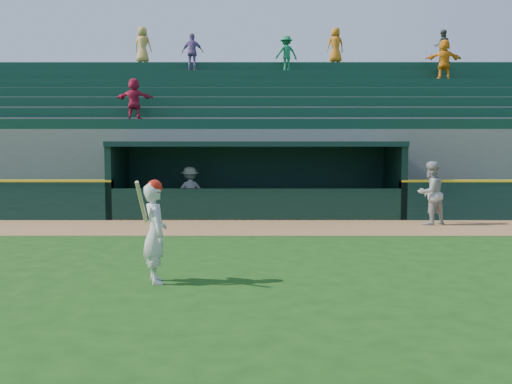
# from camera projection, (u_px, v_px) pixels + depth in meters

# --- Properties ---
(ground) EXTENTS (120.00, 120.00, 0.00)m
(ground) POSITION_uv_depth(u_px,v_px,m) (256.00, 264.00, 11.37)
(ground) COLOR #184110
(ground) RESTS_ON ground
(warning_track) EXTENTS (40.00, 3.00, 0.01)m
(warning_track) POSITION_uv_depth(u_px,v_px,m) (256.00, 227.00, 16.25)
(warning_track) COLOR olive
(warning_track) RESTS_ON ground
(dugout_player_front) EXTENTS (1.14, 1.05, 1.88)m
(dugout_player_front) POSITION_uv_depth(u_px,v_px,m) (431.00, 193.00, 16.78)
(dugout_player_front) COLOR #A6A6A1
(dugout_player_front) RESTS_ON ground
(dugout_player_inside) EXTENTS (1.14, 0.77, 1.63)m
(dugout_player_inside) POSITION_uv_depth(u_px,v_px,m) (190.00, 191.00, 18.93)
(dugout_player_inside) COLOR #ADADA7
(dugout_player_inside) RESTS_ON ground
(dugout) EXTENTS (9.40, 2.80, 2.46)m
(dugout) POSITION_uv_depth(u_px,v_px,m) (256.00, 174.00, 19.23)
(dugout) COLOR slate
(dugout) RESTS_ON ground
(stands) EXTENTS (34.50, 6.25, 7.56)m
(stands) POSITION_uv_depth(u_px,v_px,m) (257.00, 144.00, 23.70)
(stands) COLOR slate
(stands) RESTS_ON ground
(batter_at_plate) EXTENTS (0.60, 0.85, 1.79)m
(batter_at_plate) POSITION_uv_depth(u_px,v_px,m) (155.00, 231.00, 9.75)
(batter_at_plate) COLOR silver
(batter_at_plate) RESTS_ON ground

